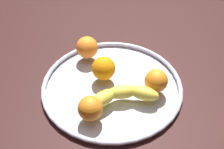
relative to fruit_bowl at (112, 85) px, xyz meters
The scene contains 7 objects.
ground_plane 2.92cm from the fruit_bowl, ahead, with size 149.23×149.23×4.00cm, color black.
fruit_bowl is the anchor object (origin of this frame).
banana 7.26cm from the fruit_bowl, 96.15° to the left, with size 19.18×8.02×3.61cm.
orange_back_left 12.32cm from the fruit_bowl, 152.09° to the left, with size 6.13×6.13×6.13cm, color orange.
orange_front_left 14.32cm from the fruit_bowl, 73.12° to the right, with size 6.56×6.56×6.56cm, color orange.
orange_center 13.24cm from the fruit_bowl, 50.57° to the left, with size 6.03×6.03×6.03cm, color orange.
orange_back_right 5.21cm from the fruit_bowl, 60.20° to the right, with size 6.47×6.47×6.47cm, color orange.
Camera 1 is at (13.94, 49.07, 52.11)cm, focal length 42.05 mm.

